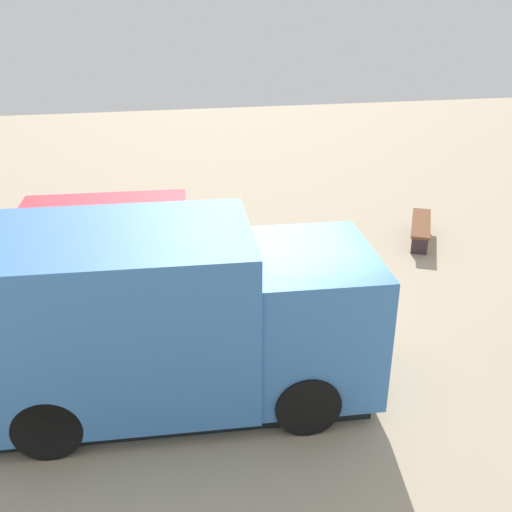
% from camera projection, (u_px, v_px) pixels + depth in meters
% --- Properties ---
extents(ground_plane, '(40.00, 40.00, 0.00)m').
position_uv_depth(ground_plane, '(275.00, 363.00, 9.33)').
color(ground_plane, tan).
extents(food_truck, '(2.92, 5.59, 2.54)m').
position_uv_depth(food_truck, '(160.00, 322.00, 8.07)').
color(food_truck, '#3E7AC1').
rests_on(food_truck, ground_plane).
extents(planter_flowering_near, '(0.53, 0.53, 0.78)m').
position_uv_depth(planter_flowering_near, '(128.00, 248.00, 12.35)').
color(planter_flowering_near, '#C3694D').
rests_on(planter_flowering_near, ground_plane).
extents(planter_flowering_side, '(0.48, 0.48, 0.67)m').
position_uv_depth(planter_flowering_side, '(176.00, 233.00, 13.13)').
color(planter_flowering_side, '#47424D').
rests_on(planter_flowering_side, ground_plane).
extents(plaza_bench, '(1.79, 1.13, 0.46)m').
position_uv_depth(plaza_bench, '(421.00, 226.00, 13.50)').
color(plaza_bench, brown).
rests_on(plaza_bench, ground_plane).
extents(trash_bin, '(0.48, 0.48, 0.84)m').
position_uv_depth(trash_bin, '(17.00, 240.00, 12.62)').
color(trash_bin, '#56534A').
rests_on(trash_bin, ground_plane).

